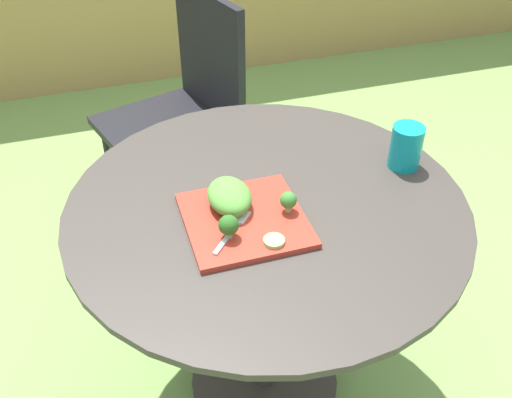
{
  "coord_description": "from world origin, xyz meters",
  "views": [
    {
      "loc": [
        -0.35,
        -1.02,
        1.58
      ],
      "look_at": [
        -0.03,
        -0.02,
        0.76
      ],
      "focal_mm": 41.54,
      "sensor_mm": 36.0,
      "label": 1
    }
  ],
  "objects_px": {
    "fork": "(234,227)",
    "salad_plate": "(245,220)",
    "drinking_glass": "(406,149)",
    "patio_chair": "(186,99)"
  },
  "relations": [
    {
      "from": "patio_chair",
      "to": "salad_plate",
      "type": "bearing_deg",
      "value": -93.31
    },
    {
      "from": "patio_chair",
      "to": "fork",
      "type": "bearing_deg",
      "value": -95.06
    },
    {
      "from": "patio_chair",
      "to": "drinking_glass",
      "type": "bearing_deg",
      "value": -65.34
    },
    {
      "from": "salad_plate",
      "to": "drinking_glass",
      "type": "distance_m",
      "value": 0.46
    },
    {
      "from": "fork",
      "to": "salad_plate",
      "type": "bearing_deg",
      "value": 42.13
    },
    {
      "from": "patio_chair",
      "to": "fork",
      "type": "relative_size",
      "value": 7.13
    },
    {
      "from": "drinking_glass",
      "to": "patio_chair",
      "type": "bearing_deg",
      "value": 114.66
    },
    {
      "from": "salad_plate",
      "to": "fork",
      "type": "height_order",
      "value": "fork"
    },
    {
      "from": "drinking_glass",
      "to": "fork",
      "type": "height_order",
      "value": "drinking_glass"
    },
    {
      "from": "salad_plate",
      "to": "patio_chair",
      "type": "bearing_deg",
      "value": 86.69
    }
  ]
}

